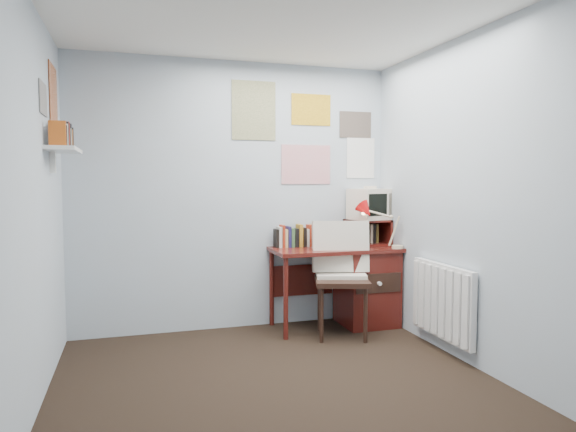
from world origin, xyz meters
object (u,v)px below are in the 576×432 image
crt_tv (370,203)px  desk_chair (342,281)px  tv_riser (367,232)px  wall_shelf (64,150)px  desk (361,283)px  radiator (443,301)px  desk_lamp (398,228)px

crt_tv → desk_chair: bearing=-153.1°
tv_riser → wall_shelf: size_ratio=0.65×
tv_riser → desk: bearing=-137.0°
tv_riser → crt_tv: 0.29m
crt_tv → radiator: crt_tv is taller
tv_riser → crt_tv: size_ratio=1.15×
desk_chair → wall_shelf: size_ratio=1.61×
radiator → wall_shelf: size_ratio=1.29×
desk_chair → crt_tv: 0.94m
desk_chair → tv_riser: bearing=60.6°
desk_lamp → crt_tv: size_ratio=1.12×
wall_shelf → desk_lamp: bearing=3.2°
desk_chair → radiator: desk_chair is taller
tv_riser → crt_tv: (0.03, 0.02, 0.29)m
desk → crt_tv: (0.15, 0.13, 0.77)m
desk_chair → radiator: (0.62, -0.62, -0.08)m
desk → wall_shelf: size_ratio=1.94×
desk_lamp → tv_riser: (-0.15, 0.33, -0.07)m
tv_riser → radiator: 1.15m
desk_lamp → tv_riser: 0.37m
desk_lamp → tv_riser: bearing=110.3°
desk_chair → desk_lamp: size_ratio=2.55×
radiator → desk_chair: bearing=134.7°
desk_chair → radiator: 0.88m
desk_chair → radiator: size_ratio=1.25×
crt_tv → radiator: bearing=-97.8°
desk_chair → desk: bearing=60.6°
desk_lamp → radiator: size_ratio=0.49×
desk → radiator: (0.29, -0.93, 0.01)m
desk → desk_chair: 0.46m
crt_tv → wall_shelf: size_ratio=0.56×
desk → tv_riser: (0.12, 0.11, 0.48)m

